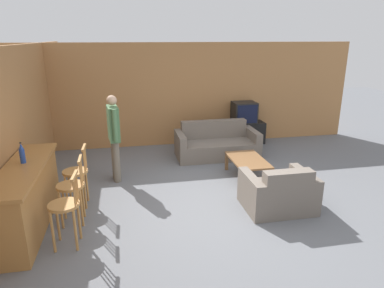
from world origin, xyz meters
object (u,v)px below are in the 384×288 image
Objects in this scene: bar_chair_far at (77,175)px; coffee_table at (248,162)px; armchair_near at (279,193)px; tv_unit at (243,133)px; bar_chair_near at (66,209)px; bar_chair_mid at (72,190)px; tv at (244,112)px; bottle at (22,154)px; person_by_window at (114,134)px; couch_far at (216,145)px.

coffee_table is at bearing 10.08° from bar_chair_far.
armchair_near is 1.00× the size of tv_unit.
bar_chair_mid is at bearing 90.00° from bar_chair_near.
bottle is at bearing -144.34° from tv.
person_by_window reaches higher than coffee_table.
bottle is 1.89m from person_by_window.
bar_chair_mid is 0.95× the size of tv_unit.
bar_chair_near is at bearing -105.88° from person_by_window.
tv reaches higher than bar_chair_near.
bar_chair_near and bar_chair_mid have the same top height.
coffee_table is 2.43m from tv.
bar_chair_near is at bearing -134.06° from tv_unit.
bar_chair_mid is 3.26m from armchair_near.
couch_far is at bearing 96.59° from armchair_near.
bar_chair_far reaches higher than couch_far.
couch_far is 2.61m from person_by_window.
person_by_window reaches higher than tv.
armchair_near is 3.48× the size of bottle.
armchair_near is (3.24, -0.78, -0.27)m from bar_chair_far.
person_by_window is at bearing 171.07° from coffee_table.
bar_chair_far is at bearing -143.92° from tv.
tv_unit is at bearing 41.18° from bar_chair_mid.
bar_chair_near is 0.54× the size of couch_far.
couch_far is at bearing -138.24° from tv_unit.
couch_far is at bearing 34.03° from bar_chair_far.
tv_unit is at bearing 72.87° from coffee_table.
armchair_near is at bearing -13.44° from bar_chair_far.
tv_unit is 1.84× the size of tv.
bottle is (-3.85, -0.99, 0.77)m from coffee_table.
armchair_near is 1.84× the size of tv.
bar_chair_mid is 5.18m from tv.
couch_far reaches higher than tv_unit.
bottle reaches higher than armchair_near.
bar_chair_far is 0.54× the size of couch_far.
bottle is (-0.65, 0.76, 0.57)m from bar_chair_near.
armchair_near is 1.01× the size of coffee_table.
tv_unit is at bearing 90.00° from tv.
bar_chair_mid is at bearing -12.24° from bottle.
bar_chair_mid is 1.71m from person_by_window.
bar_chair_far is at bearing 90.00° from bar_chair_near.
coffee_table is at bearing 14.46° from bottle.
bar_chair_mid is at bearing -138.85° from tv.
bottle is at bearing -165.54° from coffee_table.
bar_chair_far is at bearing 33.05° from bottle.
person_by_window reaches higher than bar_chair_far.
bar_chair_mid is at bearing -138.82° from tv_unit.
person_by_window is at bearing -150.39° from tv.
bar_chair_near is 0.94× the size of armchair_near.
tv reaches higher than tv_unit.
bar_chair_mid reaches higher than coffee_table.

